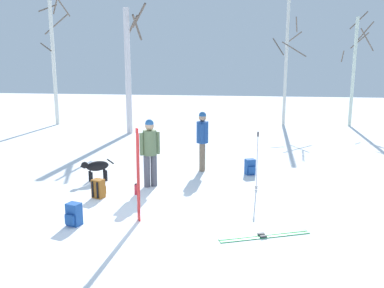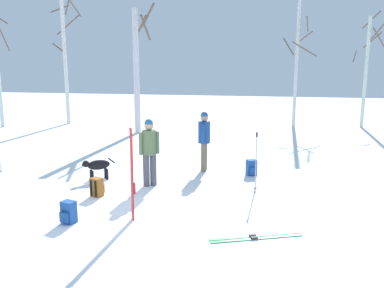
{
  "view_description": "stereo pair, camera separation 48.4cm",
  "coord_description": "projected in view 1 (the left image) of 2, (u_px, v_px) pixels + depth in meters",
  "views": [
    {
      "loc": [
        2.27,
        -7.49,
        3.1
      ],
      "look_at": [
        0.76,
        2.65,
        1.0
      ],
      "focal_mm": 37.6,
      "sensor_mm": 36.0,
      "label": 1
    },
    {
      "loc": [
        2.74,
        -7.4,
        3.1
      ],
      "look_at": [
        0.76,
        2.65,
        1.0
      ],
      "focal_mm": 37.6,
      "sensor_mm": 36.0,
      "label": 2
    }
  ],
  "objects": [
    {
      "name": "ski_pair_lying_0",
      "position": [
        264.0,
        236.0,
        7.26
      ],
      "size": [
        1.66,
        0.81,
        0.05
      ],
      "color": "green",
      "rests_on": "ground_plane"
    },
    {
      "name": "water_bottle_0",
      "position": [
        136.0,
        189.0,
        9.54
      ],
      "size": [
        0.07,
        0.07,
        0.27
      ],
      "color": "red",
      "rests_on": "ground_plane"
    },
    {
      "name": "backpack_2",
      "position": [
        250.0,
        167.0,
        11.23
      ],
      "size": [
        0.32,
        0.34,
        0.44
      ],
      "color": "#1E4C99",
      "rests_on": "ground_plane"
    },
    {
      "name": "ski_poles_1",
      "position": [
        257.0,
        160.0,
        9.74
      ],
      "size": [
        0.07,
        0.21,
        1.45
      ],
      "color": "#B2B2BC",
      "rests_on": "ground_plane"
    },
    {
      "name": "birch_tree_2",
      "position": [
        129.0,
        68.0,
        17.24
      ],
      "size": [
        1.02,
        1.43,
        5.5
      ],
      "color": "silver",
      "rests_on": "ground_plane"
    },
    {
      "name": "birch_tree_3",
      "position": [
        286.0,
        61.0,
        19.42
      ],
      "size": [
        1.6,
        1.6,
        6.06
      ],
      "color": "silver",
      "rests_on": "ground_plane"
    },
    {
      "name": "backpack_1",
      "position": [
        99.0,
        189.0,
        9.31
      ],
      "size": [
        0.31,
        0.33,
        0.44
      ],
      "color": "#99591E",
      "rests_on": "ground_plane"
    },
    {
      "name": "birch_tree_4",
      "position": [
        354.0,
        68.0,
        19.25
      ],
      "size": [
        1.54,
        1.56,
        5.44
      ],
      "color": "silver",
      "rests_on": "ground_plane"
    },
    {
      "name": "person_1",
      "position": [
        202.0,
        137.0,
        11.51
      ],
      "size": [
        0.34,
        0.52,
        1.72
      ],
      "color": "#72604C",
      "rests_on": "ground_plane"
    },
    {
      "name": "birch_tree_1",
      "position": [
        54.0,
        57.0,
        19.66
      ],
      "size": [
        1.41,
        1.41,
        6.36
      ],
      "color": "white",
      "rests_on": "ground_plane"
    },
    {
      "name": "ski_pair_planted_0",
      "position": [
        138.0,
        176.0,
        7.79
      ],
      "size": [
        0.11,
        0.15,
        1.87
      ],
      "color": "red",
      "rests_on": "ground_plane"
    },
    {
      "name": "ground_plane",
      "position": [
        136.0,
        217.0,
        8.2
      ],
      "size": [
        60.0,
        60.0,
        0.0
      ],
      "primitive_type": "plane",
      "color": "white"
    },
    {
      "name": "backpack_0",
      "position": [
        74.0,
        215.0,
        7.74
      ],
      "size": [
        0.31,
        0.33,
        0.44
      ],
      "color": "#1E4C99",
      "rests_on": "ground_plane"
    },
    {
      "name": "person_2",
      "position": [
        150.0,
        149.0,
        10.0
      ],
      "size": [
        0.46,
        0.34,
        1.72
      ],
      "color": "#4C4C56",
      "rests_on": "ground_plane"
    },
    {
      "name": "dog",
      "position": [
        96.0,
        167.0,
        10.56
      ],
      "size": [
        0.74,
        0.58,
        0.57
      ],
      "color": "black",
      "rests_on": "ground_plane"
    }
  ]
}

